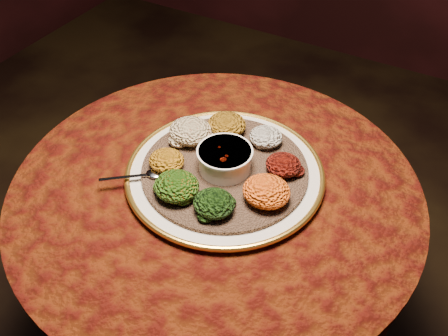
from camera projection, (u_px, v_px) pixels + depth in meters
The scene contains 13 objects.
table at pixel (216, 234), 1.29m from camera, with size 0.96×0.96×0.73m.
platter at pixel (225, 173), 1.18m from camera, with size 0.59×0.59×0.02m.
injera at pixel (225, 169), 1.17m from camera, with size 0.39×0.39×0.01m, color brown.
stew_bowl at pixel (225, 158), 1.14m from camera, with size 0.13×0.13×0.05m.
spoon at pixel (149, 175), 1.14m from camera, with size 0.12×0.10×0.01m.
portion_ayib at pixel (266, 137), 1.22m from camera, with size 0.08×0.08×0.04m, color beige.
portion_kitfo at pixel (283, 165), 1.14m from camera, with size 0.08×0.08×0.04m, color black.
portion_tikil at pixel (266, 191), 1.07m from camera, with size 0.10×0.10×0.05m, color orange.
portion_gomen at pixel (214, 203), 1.05m from camera, with size 0.09×0.09×0.04m, color black.
portion_mixveg at pixel (177, 186), 1.09m from camera, with size 0.10×0.10×0.05m, color #9E380A.
portion_kik at pixel (167, 160), 1.15m from camera, with size 0.08×0.08×0.04m, color #A45F0E.
portion_timatim at pixel (190, 131), 1.22m from camera, with size 0.11×0.10×0.05m, color maroon.
portion_shiro at pixel (227, 124), 1.25m from camera, with size 0.10×0.09×0.05m, color #83560F.
Camera 1 is at (0.42, -0.71, 1.56)m, focal length 40.00 mm.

